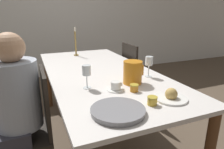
{
  "coord_description": "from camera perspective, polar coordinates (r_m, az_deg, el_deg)",
  "views": [
    {
      "loc": [
        -0.6,
        -1.77,
        1.3
      ],
      "look_at": [
        0.0,
        -0.32,
        0.8
      ],
      "focal_mm": 32.0,
      "sensor_mm": 36.0,
      "label": 1
    }
  ],
  "objects": [
    {
      "name": "chair_person_side",
      "position": [
        1.61,
        -22.28,
        -14.14
      ],
      "size": [
        0.42,
        0.42,
        0.92
      ],
      "rotation": [
        0.0,
        0.0,
        1.57
      ],
      "color": "black",
      "rests_on": "ground_plane"
    },
    {
      "name": "wine_glass_juice",
      "position": [
        1.47,
        -7.29,
        0.81
      ],
      "size": [
        0.06,
        0.06,
        0.18
      ],
      "color": "white",
      "rests_on": "dining_table"
    },
    {
      "name": "ground_plane",
      "position": [
        2.28,
        -3.19,
        -17.38
      ],
      "size": [
        20.0,
        20.0,
        0.0
      ],
      "primitive_type": "plane",
      "color": "brown"
    },
    {
      "name": "chair_opposite",
      "position": [
        2.66,
        7.22,
        -0.43
      ],
      "size": [
        0.42,
        0.42,
        0.92
      ],
      "rotation": [
        0.0,
        0.0,
        -1.57
      ],
      "color": "black",
      "rests_on": "ground_plane"
    },
    {
      "name": "teacup_near_person",
      "position": [
        1.45,
        1.05,
        -3.44
      ],
      "size": [
        0.13,
        0.13,
        0.07
      ],
      "color": "white",
      "rests_on": "dining_table"
    },
    {
      "name": "candlestick_tall",
      "position": [
        2.63,
        -10.35,
        8.41
      ],
      "size": [
        0.06,
        0.06,
        0.36
      ],
      "color": "olive",
      "rests_on": "dining_table"
    },
    {
      "name": "serving_tray",
      "position": [
        1.14,
        1.69,
        -10.29
      ],
      "size": [
        0.31,
        0.31,
        0.03
      ],
      "color": "gray",
      "rests_on": "dining_table"
    },
    {
      "name": "teacup_across",
      "position": [
        2.03,
        6.31,
        2.58
      ],
      "size": [
        0.13,
        0.13,
        0.07
      ],
      "color": "white",
      "rests_on": "dining_table"
    },
    {
      "name": "person_seated",
      "position": [
        1.5,
        -26.57,
        -7.89
      ],
      "size": [
        0.39,
        0.41,
        1.19
      ],
      "rotation": [
        0.0,
        0.0,
        1.57
      ],
      "color": "#33333D",
      "rests_on": "ground_plane"
    },
    {
      "name": "red_pitcher",
      "position": [
        1.57,
        5.91,
        0.62
      ],
      "size": [
        0.17,
        0.15,
        0.18
      ],
      "color": "orange",
      "rests_on": "dining_table"
    },
    {
      "name": "wall_back",
      "position": [
        4.29,
        -15.13,
        16.91
      ],
      "size": [
        10.0,
        0.06,
        2.6
      ],
      "color": "white",
      "rests_on": "ground_plane"
    },
    {
      "name": "wine_glass_water",
      "position": [
        1.75,
        10.54,
        3.54
      ],
      "size": [
        0.06,
        0.06,
        0.18
      ],
      "color": "white",
      "rests_on": "dining_table"
    },
    {
      "name": "dining_table",
      "position": [
        1.97,
        -3.52,
        -1.24
      ],
      "size": [
        0.96,
        2.1,
        0.75
      ],
      "color": "silver",
      "rests_on": "ground_plane"
    },
    {
      "name": "jam_jar_amber",
      "position": [
        1.25,
        11.43,
        -7.23
      ],
      "size": [
        0.06,
        0.06,
        0.05
      ],
      "color": "gold",
      "rests_on": "dining_table"
    },
    {
      "name": "bread_plate",
      "position": [
        1.36,
        16.51,
        -5.99
      ],
      "size": [
        0.21,
        0.21,
        0.08
      ],
      "color": "white",
      "rests_on": "dining_table"
    },
    {
      "name": "jam_jar_red",
      "position": [
        1.43,
        6.35,
        -3.7
      ],
      "size": [
        0.06,
        0.06,
        0.05
      ],
      "color": "#C67A1E",
      "rests_on": "dining_table"
    }
  ]
}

